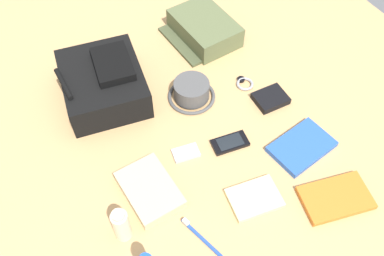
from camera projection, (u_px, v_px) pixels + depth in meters
ground_plane at (192, 137)px, 1.40m from camera, size 2.64×2.02×0.02m
backpack at (104, 82)px, 1.45m from camera, size 0.36×0.32×0.14m
toiletry_pouch at (204, 29)px, 1.65m from camera, size 0.28×0.24×0.08m
bucket_hat at (192, 92)px, 1.47m from camera, size 0.17×0.17×0.07m
lotion_bottle at (121, 225)px, 1.14m from camera, size 0.05×0.05×0.13m
paperback_novel at (336, 198)px, 1.25m from camera, size 0.17×0.23×0.02m
travel_guidebook at (302, 147)px, 1.35m from camera, size 0.16×0.21×0.02m
cell_phone at (230, 143)px, 1.37m from camera, size 0.08×0.13×0.01m
media_player at (186, 153)px, 1.35m from camera, size 0.07×0.09×0.01m
wristwatch at (244, 83)px, 1.52m from camera, size 0.07×0.06×0.01m
toothbrush at (201, 237)px, 1.18m from camera, size 0.17×0.06×0.02m
wallet at (271, 98)px, 1.47m from camera, size 0.10×0.11×0.02m
notepad at (254, 198)px, 1.25m from camera, size 0.13×0.17×0.02m
folded_towel at (150, 190)px, 1.25m from camera, size 0.21×0.15×0.04m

